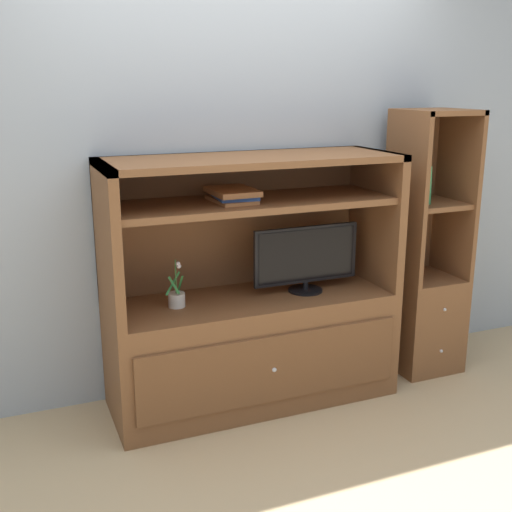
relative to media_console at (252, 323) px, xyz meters
name	(u,v)px	position (x,y,z in m)	size (l,w,h in m)	color
ground_plane	(281,431)	(0.00, -0.41, -0.46)	(8.00, 8.00, 0.00)	tan
painted_rear_wall	(230,150)	(0.00, 0.34, 0.94)	(6.00, 0.10, 2.80)	#9EA8B2
media_console	(252,323)	(0.00, 0.00, 0.00)	(1.61, 0.60, 1.40)	brown
tv_monitor	(306,257)	(0.32, -0.03, 0.36)	(0.63, 0.20, 0.38)	black
potted_plant	(177,298)	(-0.43, 0.00, 0.21)	(0.11, 0.12, 0.26)	beige
magazine_stack	(233,195)	(-0.11, -0.01, 0.74)	(0.24, 0.31, 0.07)	#A56638
bookshelf_tall	(424,284)	(1.17, 0.00, 0.09)	(0.41, 0.43, 1.62)	brown
upright_book_row	(418,183)	(1.06, -0.01, 0.73)	(0.09, 0.17, 0.27)	#2D519E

